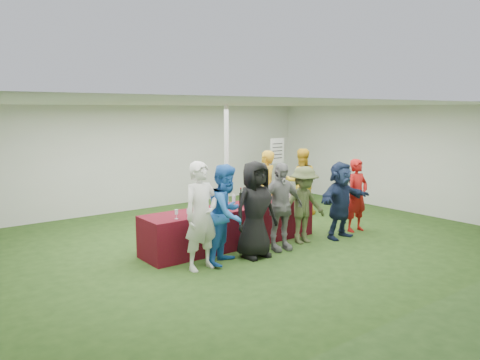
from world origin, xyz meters
TOP-DOWN VIEW (x-y plane):
  - ground at (0.00, 0.00)m, footprint 60.00×60.00m
  - tent at (0.50, 1.20)m, footprint 10.00×10.00m
  - serving_table at (-0.35, -0.13)m, footprint 3.60×0.80m
  - wine_bottles at (0.34, -0.00)m, footprint 0.84×0.15m
  - wine_glasses at (-0.79, -0.39)m, footprint 2.71×0.14m
  - water_bottle at (-0.24, -0.05)m, footprint 0.07×0.07m
  - bar_towel at (1.13, -0.08)m, footprint 0.25×0.18m
  - dump_bucket at (1.28, -0.35)m, footprint 0.26×0.26m
  - wine_list_sign at (3.21, 2.53)m, footprint 0.50×0.03m
  - staff_pourer at (1.27, 0.76)m, footprint 0.70×0.56m
  - staff_back at (2.65, 1.02)m, footprint 1.01×0.96m
  - customer_0 at (-1.55, -0.94)m, footprint 0.68×0.47m
  - customer_1 at (-1.04, -0.92)m, footprint 1.03×0.97m
  - customer_2 at (-0.46, -0.98)m, footprint 0.85×0.57m
  - customer_3 at (0.17, -0.93)m, footprint 1.02×0.57m
  - customer_4 at (0.85, -0.87)m, footprint 1.02×0.65m
  - customer_5 at (1.70, -1.07)m, footprint 1.48×0.56m
  - customer_6 at (2.40, -0.91)m, footprint 0.58×0.40m

SIDE VIEW (x-z plane):
  - ground at x=0.00m, z-range 0.00..0.00m
  - serving_table at x=-0.35m, z-range 0.00..0.75m
  - customer_4 at x=0.85m, z-range 0.00..1.51m
  - bar_towel at x=1.13m, z-range 0.75..0.78m
  - customer_6 at x=2.40m, z-range 0.00..1.56m
  - customer_5 at x=1.70m, z-range 0.00..1.57m
  - customer_3 at x=0.17m, z-range 0.00..1.64m
  - staff_back at x=2.65m, z-range 0.00..1.64m
  - dump_bucket at x=1.28m, z-range 0.75..0.93m
  - staff_pourer at x=1.27m, z-range 0.00..1.69m
  - customer_1 at x=-1.04m, z-range 0.00..1.69m
  - water_bottle at x=-0.24m, z-range 0.74..0.97m
  - customer_2 at x=-0.46m, z-range 0.00..1.71m
  - wine_glasses at x=-0.79m, z-range 0.78..0.94m
  - wine_bottles at x=0.34m, z-range 0.71..1.03m
  - customer_0 at x=-1.55m, z-range 0.00..1.77m
  - wine_list_sign at x=3.21m, z-range 0.42..2.22m
  - tent at x=0.50m, z-range -3.65..6.35m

